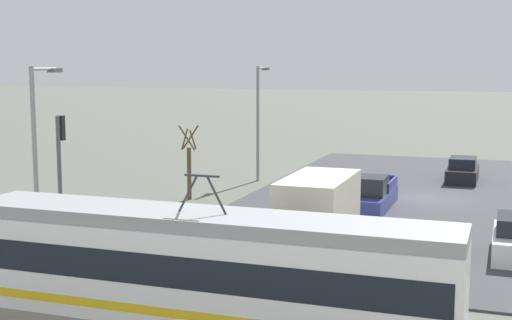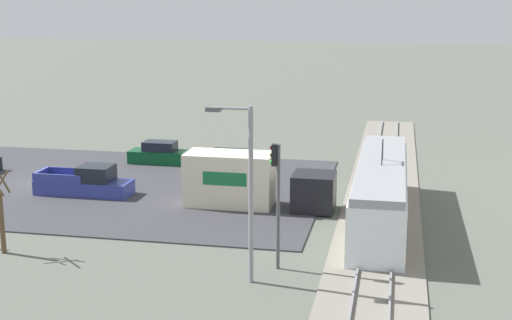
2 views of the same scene
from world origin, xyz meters
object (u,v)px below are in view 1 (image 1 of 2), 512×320
Objects in this scene: light_rail_tram at (203,267)px; sedan_car_2 at (463,171)px; street_lamp_mid_block at (38,144)px; pickup_truck at (371,196)px; box_truck at (311,223)px; street_lamp_near_crossing at (259,114)px; traffic_light_pole at (60,168)px; street_tree at (189,166)px.

sedan_car_2 is at bearing -101.35° from light_rail_tram.
light_rail_tram is at bearing 151.14° from street_lamp_mid_block.
sedan_car_2 is (-3.96, -10.71, -0.05)m from pickup_truck.
box_truck is 19.44m from street_lamp_near_crossing.
street_lamp_mid_block is at bearing -29.94° from traffic_light_pole.
street_lamp_near_crossing reaches higher than box_truck.
box_truck is 1.14× the size of street_lamp_mid_block.
pickup_truck is 10.27m from street_tree.
street_lamp_mid_block is (1.73, -1.00, 0.75)m from traffic_light_pole.
street_tree is 0.57× the size of street_lamp_near_crossing.
street_lamp_near_crossing reaches higher than sedan_car_2.
street_lamp_near_crossing is (8.23, -17.38, 2.84)m from box_truck.
traffic_light_pole is at bearing 87.42° from street_lamp_near_crossing.
sedan_car_2 is (-5.71, -28.43, -0.92)m from light_rail_tram.
street_tree is (14.15, 11.19, 1.20)m from sedan_car_2.
box_truck is at bearing -168.91° from street_lamp_mid_block.
traffic_light_pole is 2.14m from street_lamp_mid_block.
sedan_car_2 is at bearing -123.50° from street_lamp_mid_block.
traffic_light_pole is 20.54m from street_lamp_near_crossing.
traffic_light_pole reaches higher than box_truck.
street_lamp_near_crossing is (-0.92, -20.51, 0.70)m from traffic_light_pole.
traffic_light_pole is (9.62, 13.42, 2.86)m from pickup_truck.
street_lamp_near_crossing is at bearing -101.18° from street_tree.
street_tree is (0.57, -12.94, -1.72)m from traffic_light_pole.
pickup_truck is 11.78m from street_lamp_near_crossing.
light_rail_tram is 11.30m from street_lamp_mid_block.
traffic_light_pole is 1.34× the size of street_tree.
sedan_car_2 is 0.60× the size of street_lamp_near_crossing.
pickup_truck is at bearing -125.64° from traffic_light_pole.
street_lamp_mid_block reaches higher than traffic_light_pole.
street_lamp_near_crossing is at bearing -97.75° from street_lamp_mid_block.
traffic_light_pole is at bearing 150.06° from street_lamp_mid_block.
sedan_car_2 is 0.79× the size of traffic_light_pole.
traffic_light_pole is 0.76× the size of street_lamp_near_crossing.
light_rail_tram is at bearing 116.10° from street_tree.
light_rail_tram is 19.19m from street_tree.
street_lamp_mid_block is at bearing 11.09° from box_truck.
sedan_car_2 is 27.84m from traffic_light_pole.
pickup_truck reaches higher than sedan_car_2.
sedan_car_2 is at bearing -101.91° from box_truck.
traffic_light_pole reaches higher than pickup_truck.
sedan_car_2 is 18.08m from street_tree.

